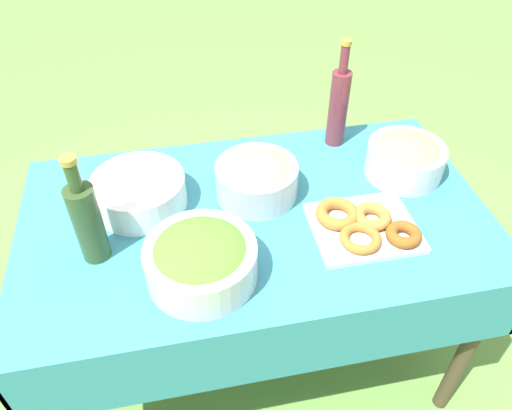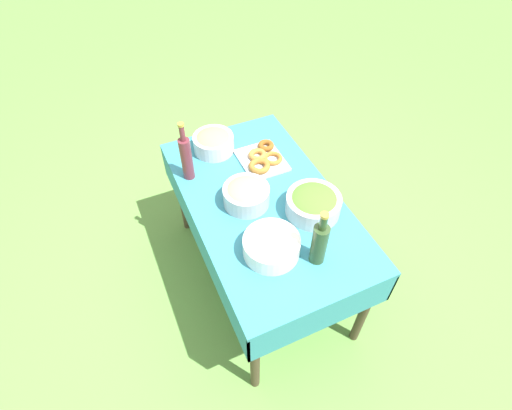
{
  "view_description": "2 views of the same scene",
  "coord_description": "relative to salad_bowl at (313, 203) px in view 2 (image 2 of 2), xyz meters",
  "views": [
    {
      "loc": [
        -0.2,
        -1.03,
        1.75
      ],
      "look_at": [
        0.0,
        0.01,
        0.78
      ],
      "focal_mm": 35.0,
      "sensor_mm": 36.0,
      "label": 1
    },
    {
      "loc": [
        -1.3,
        0.63,
        2.33
      ],
      "look_at": [
        -0.05,
        0.06,
        0.79
      ],
      "focal_mm": 28.0,
      "sensor_mm": 36.0,
      "label": 2
    }
  ],
  "objects": [
    {
      "name": "salad_bowl",
      "position": [
        0.0,
        0.0,
        0.0
      ],
      "size": [
        0.28,
        0.28,
        0.12
      ],
      "color": "silver",
      "rests_on": "picnic_table"
    },
    {
      "name": "ground_plane",
      "position": [
        0.18,
        0.2,
        -0.82
      ],
      "size": [
        14.0,
        14.0,
        0.0
      ],
      "primitive_type": "plane",
      "color": "#609342"
    },
    {
      "name": "wine_bottle",
      "position": [
        0.51,
        0.5,
        0.08
      ],
      "size": [
        0.06,
        0.06,
        0.37
      ],
      "color": "maroon",
      "rests_on": "picnic_table"
    },
    {
      "name": "bread_bowl",
      "position": [
        0.67,
        0.3,
        -0.0
      ],
      "size": [
        0.24,
        0.24,
        0.12
      ],
      "color": "silver",
      "rests_on": "picnic_table"
    },
    {
      "name": "donut_platter",
      "position": [
        0.46,
        0.07,
        -0.04
      ],
      "size": [
        0.3,
        0.26,
        0.05
      ],
      "color": "silver",
      "rests_on": "picnic_table"
    },
    {
      "name": "plate_stack",
      "position": [
        -0.15,
        0.31,
        -0.02
      ],
      "size": [
        0.27,
        0.27,
        0.1
      ],
      "color": "white",
      "rests_on": "picnic_table"
    },
    {
      "name": "picnic_table",
      "position": [
        0.18,
        0.2,
        -0.17
      ],
      "size": [
        1.35,
        0.77,
        0.75
      ],
      "color": "teal",
      "rests_on": "ground_plane"
    },
    {
      "name": "pasta_bowl",
      "position": [
        0.2,
        0.29,
        0.0
      ],
      "size": [
        0.24,
        0.24,
        0.13
      ],
      "color": "#B2B7BC",
      "rests_on": "picnic_table"
    },
    {
      "name": "olive_oil_bottle",
      "position": [
        -0.27,
        0.13,
        0.06
      ],
      "size": [
        0.07,
        0.07,
        0.32
      ],
      "color": "#2D4723",
      "rests_on": "picnic_table"
    }
  ]
}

